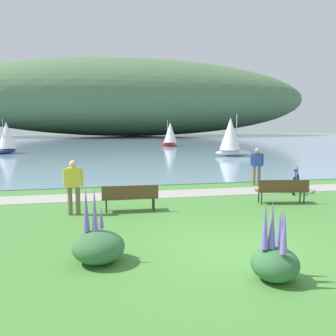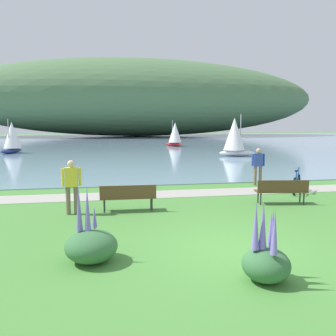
{
  "view_description": "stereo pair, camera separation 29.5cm",
  "coord_description": "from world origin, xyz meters",
  "px_view_note": "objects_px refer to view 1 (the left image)",
  "views": [
    {
      "loc": [
        -3.07,
        -7.25,
        2.83
      ],
      "look_at": [
        -0.2,
        6.92,
        1.0
      ],
      "focal_mm": 37.58,
      "sensor_mm": 36.0,
      "label": 1
    },
    {
      "loc": [
        -2.78,
        -7.31,
        2.83
      ],
      "look_at": [
        -0.2,
        6.92,
        1.0
      ],
      "focal_mm": 37.58,
      "sensor_mm": 36.0,
      "label": 2
    }
  ],
  "objects_px": {
    "sailboat_nearest_to_shore": "(170,134)",
    "sailboat_mid_bay": "(6,137)",
    "park_bench_further_along": "(282,189)",
    "park_bench_near_camera": "(130,196)",
    "person_at_shoreline": "(257,164)",
    "person_on_the_grass": "(73,184)",
    "bicycle_leaning_near_bench": "(296,183)",
    "sailboat_toward_hillside": "(231,136)"
  },
  "relations": [
    {
      "from": "sailboat_nearest_to_shore",
      "to": "sailboat_mid_bay",
      "type": "height_order",
      "value": "sailboat_mid_bay"
    },
    {
      "from": "park_bench_further_along",
      "to": "sailboat_nearest_to_shore",
      "type": "relative_size",
      "value": 0.57
    },
    {
      "from": "park_bench_near_camera",
      "to": "person_at_shoreline",
      "type": "bearing_deg",
      "value": 31.69
    },
    {
      "from": "person_at_shoreline",
      "to": "person_on_the_grass",
      "type": "xyz_separation_m",
      "value": [
        -7.97,
        -3.9,
        0.0
      ]
    },
    {
      "from": "bicycle_leaning_near_bench",
      "to": "sailboat_nearest_to_shore",
      "type": "xyz_separation_m",
      "value": [
        0.89,
        29.81,
        1.16
      ]
    },
    {
      "from": "bicycle_leaning_near_bench",
      "to": "sailboat_mid_bay",
      "type": "distance_m",
      "value": 27.7
    },
    {
      "from": "bicycle_leaning_near_bench",
      "to": "sailboat_toward_hillside",
      "type": "height_order",
      "value": "sailboat_toward_hillside"
    },
    {
      "from": "person_on_the_grass",
      "to": "sailboat_mid_bay",
      "type": "relative_size",
      "value": 0.53
    },
    {
      "from": "bicycle_leaning_near_bench",
      "to": "person_at_shoreline",
      "type": "xyz_separation_m",
      "value": [
        -0.78,
        2.01,
        0.58
      ]
    },
    {
      "from": "person_on_the_grass",
      "to": "person_at_shoreline",
      "type": "bearing_deg",
      "value": 26.06
    },
    {
      "from": "person_at_shoreline",
      "to": "sailboat_nearest_to_shore",
      "type": "distance_m",
      "value": 27.85
    },
    {
      "from": "sailboat_toward_hillside",
      "to": "bicycle_leaning_near_bench",
      "type": "bearing_deg",
      "value": -101.9
    },
    {
      "from": "park_bench_further_along",
      "to": "sailboat_mid_bay",
      "type": "height_order",
      "value": "sailboat_mid_bay"
    },
    {
      "from": "park_bench_further_along",
      "to": "sailboat_toward_hillside",
      "type": "height_order",
      "value": "sailboat_toward_hillside"
    },
    {
      "from": "person_on_the_grass",
      "to": "sailboat_nearest_to_shore",
      "type": "bearing_deg",
      "value": 73.08
    },
    {
      "from": "park_bench_further_along",
      "to": "sailboat_mid_bay",
      "type": "bearing_deg",
      "value": 121.39
    },
    {
      "from": "person_on_the_grass",
      "to": "sailboat_toward_hillside",
      "type": "relative_size",
      "value": 0.47
    },
    {
      "from": "park_bench_near_camera",
      "to": "sailboat_toward_hillside",
      "type": "bearing_deg",
      "value": 59.56
    },
    {
      "from": "park_bench_near_camera",
      "to": "sailboat_nearest_to_shore",
      "type": "distance_m",
      "value": 32.62
    },
    {
      "from": "park_bench_near_camera",
      "to": "sailboat_mid_bay",
      "type": "height_order",
      "value": "sailboat_mid_bay"
    },
    {
      "from": "park_bench_near_camera",
      "to": "park_bench_further_along",
      "type": "bearing_deg",
      "value": 0.67
    },
    {
      "from": "person_at_shoreline",
      "to": "sailboat_toward_hillside",
      "type": "relative_size",
      "value": 0.47
    },
    {
      "from": "park_bench_further_along",
      "to": "sailboat_toward_hillside",
      "type": "distance_m",
      "value": 18.2
    },
    {
      "from": "bicycle_leaning_near_bench",
      "to": "sailboat_mid_bay",
      "type": "bearing_deg",
      "value": 126.13
    },
    {
      "from": "sailboat_mid_bay",
      "to": "sailboat_toward_hillside",
      "type": "distance_m",
      "value": 20.72
    },
    {
      "from": "sailboat_nearest_to_shore",
      "to": "sailboat_mid_bay",
      "type": "distance_m",
      "value": 18.76
    },
    {
      "from": "person_at_shoreline",
      "to": "park_bench_near_camera",
      "type": "bearing_deg",
      "value": -148.31
    },
    {
      "from": "bicycle_leaning_near_bench",
      "to": "person_on_the_grass",
      "type": "xyz_separation_m",
      "value": [
        -8.75,
        -1.89,
        0.58
      ]
    },
    {
      "from": "person_on_the_grass",
      "to": "sailboat_mid_bay",
      "type": "distance_m",
      "value": 25.4
    },
    {
      "from": "park_bench_further_along",
      "to": "person_at_shoreline",
      "type": "distance_m",
      "value": 3.89
    },
    {
      "from": "person_on_the_grass",
      "to": "park_bench_further_along",
      "type": "bearing_deg",
      "value": 0.98
    },
    {
      "from": "park_bench_near_camera",
      "to": "person_on_the_grass",
      "type": "xyz_separation_m",
      "value": [
        -1.75,
        -0.06,
        0.46
      ]
    },
    {
      "from": "sailboat_mid_bay",
      "to": "bicycle_leaning_near_bench",
      "type": "bearing_deg",
      "value": -53.87
    },
    {
      "from": "person_on_the_grass",
      "to": "sailboat_mid_bay",
      "type": "height_order",
      "value": "sailboat_mid_bay"
    },
    {
      "from": "bicycle_leaning_near_bench",
      "to": "sailboat_nearest_to_shore",
      "type": "distance_m",
      "value": 29.84
    },
    {
      "from": "bicycle_leaning_near_bench",
      "to": "sailboat_toward_hillside",
      "type": "xyz_separation_m",
      "value": [
        3.31,
        15.72,
        1.34
      ]
    },
    {
      "from": "park_bench_further_along",
      "to": "sailboat_toward_hillside",
      "type": "xyz_separation_m",
      "value": [
        4.91,
        17.49,
        1.21
      ]
    },
    {
      "from": "bicycle_leaning_near_bench",
      "to": "person_on_the_grass",
      "type": "bearing_deg",
      "value": -167.83
    },
    {
      "from": "person_on_the_grass",
      "to": "sailboat_toward_hillside",
      "type": "height_order",
      "value": "sailboat_toward_hillside"
    },
    {
      "from": "sailboat_nearest_to_shore",
      "to": "person_at_shoreline",
      "type": "bearing_deg",
      "value": -93.45
    },
    {
      "from": "park_bench_near_camera",
      "to": "park_bench_further_along",
      "type": "xyz_separation_m",
      "value": [
        5.4,
        0.06,
        0.0
      ]
    },
    {
      "from": "park_bench_near_camera",
      "to": "sailboat_nearest_to_shore",
      "type": "height_order",
      "value": "sailboat_nearest_to_shore"
    }
  ]
}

